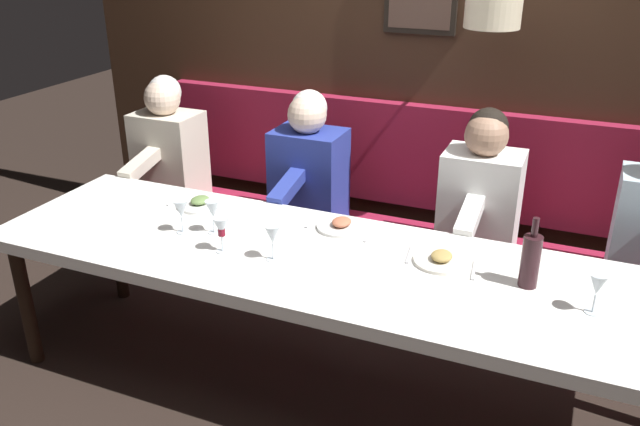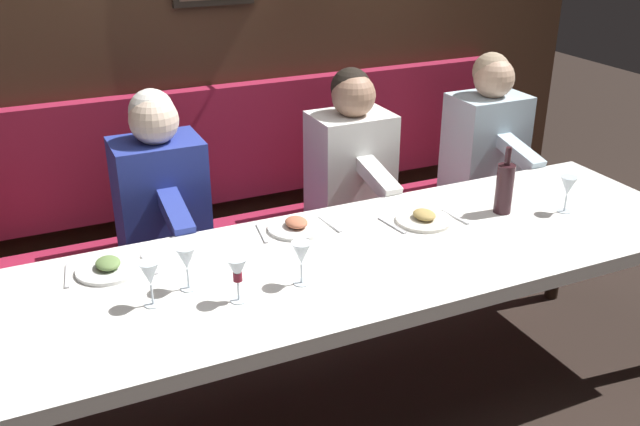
{
  "view_description": "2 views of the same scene",
  "coord_description": "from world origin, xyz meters",
  "views": [
    {
      "loc": [
        -2.37,
        -0.98,
        2.08
      ],
      "look_at": [
        0.05,
        0.05,
        0.92
      ],
      "focal_mm": 36.9,
      "sensor_mm": 36.0,
      "label": 1
    },
    {
      "loc": [
        -2.15,
        1.06,
        2.03
      ],
      "look_at": [
        0.05,
        0.05,
        0.92
      ],
      "focal_mm": 39.73,
      "sensor_mm": 36.0,
      "label": 2
    }
  ],
  "objects": [
    {
      "name": "ground_plane",
      "position": [
        0.0,
        0.0,
        0.0
      ],
      "size": [
        12.0,
        12.0,
        0.0
      ],
      "primitive_type": "plane",
      "color": "black"
    },
    {
      "name": "dining_table",
      "position": [
        0.0,
        0.0,
        0.68
      ],
      "size": [
        0.9,
        3.16,
        0.74
      ],
      "color": "white",
      "rests_on": "ground_plane"
    },
    {
      "name": "banquette_bench",
      "position": [
        0.89,
        0.0,
        0.23
      ],
      "size": [
        0.52,
        3.36,
        0.45
      ],
      "primitive_type": "cube",
      "color": "maroon",
      "rests_on": "ground_plane"
    },
    {
      "name": "back_wall_panel",
      "position": [
        1.46,
        -0.0,
        1.36
      ],
      "size": [
        0.59,
        4.56,
        2.9
      ],
      "color": "#382316",
      "rests_on": "ground_plane"
    },
    {
      "name": "diner_near",
      "position": [
        0.88,
        -0.51,
        0.82
      ],
      "size": [
        0.6,
        0.4,
        0.79
      ],
      "color": "white",
      "rests_on": "banquette_bench"
    },
    {
      "name": "diner_middle",
      "position": [
        0.88,
        0.48,
        0.82
      ],
      "size": [
        0.6,
        0.4,
        0.79
      ],
      "color": "#283893",
      "rests_on": "banquette_bench"
    },
    {
      "name": "diner_far",
      "position": [
        0.88,
        1.44,
        0.82
      ],
      "size": [
        0.6,
        0.4,
        0.79
      ],
      "color": "beige",
      "rests_on": "banquette_bench"
    },
    {
      "name": "place_setting_0",
      "position": [
        0.26,
        0.81,
        0.75
      ],
      "size": [
        0.24,
        0.33,
        0.05
      ],
      "color": "silver",
      "rests_on": "dining_table"
    },
    {
      "name": "place_setting_1",
      "position": [
        0.14,
        -0.48,
        0.75
      ],
      "size": [
        0.24,
        0.33,
        0.05
      ],
      "color": "silver",
      "rests_on": "dining_table"
    },
    {
      "name": "place_setting_2",
      "position": [
        0.3,
        0.04,
        0.75
      ],
      "size": [
        0.24,
        0.33,
        0.05
      ],
      "color": "silver",
      "rests_on": "dining_table"
    },
    {
      "name": "wine_glass_0",
      "position": [
        0.02,
        0.58,
        0.86
      ],
      "size": [
        0.07,
        0.07,
        0.16
      ],
      "color": "silver",
      "rests_on": "dining_table"
    },
    {
      "name": "wine_glass_1",
      "position": [
        -0.04,
        0.72,
        0.86
      ],
      "size": [
        0.07,
        0.07,
        0.16
      ],
      "color": "silver",
      "rests_on": "dining_table"
    },
    {
      "name": "wine_glass_2",
      "position": [
        -0.03,
        -1.1,
        0.86
      ],
      "size": [
        0.07,
        0.07,
        0.16
      ],
      "color": "silver",
      "rests_on": "dining_table"
    },
    {
      "name": "wine_glass_3",
      "position": [
        -0.12,
        0.2,
        0.86
      ],
      "size": [
        0.07,
        0.07,
        0.16
      ],
      "color": "silver",
      "rests_on": "dining_table"
    },
    {
      "name": "wine_glass_4",
      "position": [
        -0.14,
        0.44,
        0.86
      ],
      "size": [
        0.07,
        0.07,
        0.16
      ],
      "color": "silver",
      "rests_on": "dining_table"
    },
    {
      "name": "wine_bottle",
      "position": [
        0.08,
        -0.84,
        0.86
      ],
      "size": [
        0.08,
        0.08,
        0.3
      ],
      "color": "#33191E",
      "rests_on": "dining_table"
    }
  ]
}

